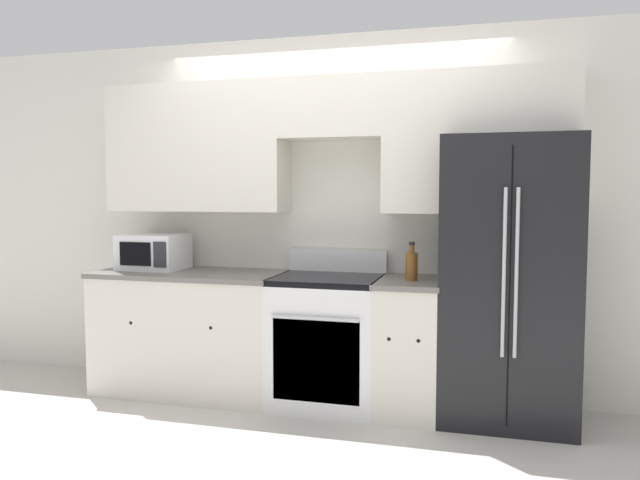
# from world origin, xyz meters

# --- Properties ---
(ground_plane) EXTENTS (12.00, 12.00, 0.00)m
(ground_plane) POSITION_xyz_m (0.00, 0.00, 0.00)
(ground_plane) COLOR beige
(wall_back) EXTENTS (8.00, 0.39, 2.60)m
(wall_back) POSITION_xyz_m (-0.00, 0.58, 1.52)
(wall_back) COLOR silver
(wall_back) RESTS_ON ground_plane
(lower_cabinets_left) EXTENTS (1.38, 0.64, 0.89)m
(lower_cabinets_left) POSITION_xyz_m (-0.98, 0.31, 0.45)
(lower_cabinets_left) COLOR silver
(lower_cabinets_left) RESTS_ON ground_plane
(lower_cabinets_right) EXTENTS (0.43, 0.64, 0.89)m
(lower_cabinets_right) POSITION_xyz_m (0.62, 0.31, 0.45)
(lower_cabinets_right) COLOR silver
(lower_cabinets_right) RESTS_ON ground_plane
(oven_range) EXTENTS (0.73, 0.65, 1.05)m
(oven_range) POSITION_xyz_m (0.06, 0.31, 0.45)
(oven_range) COLOR white
(oven_range) RESTS_ON ground_plane
(refrigerator) EXTENTS (0.84, 0.75, 1.82)m
(refrigerator) POSITION_xyz_m (1.24, 0.36, 0.91)
(refrigerator) COLOR black
(refrigerator) RESTS_ON ground_plane
(microwave) EXTENTS (0.45, 0.38, 0.26)m
(microwave) POSITION_xyz_m (-1.31, 0.36, 1.02)
(microwave) COLOR white
(microwave) RESTS_ON lower_cabinets_left
(bottle) EXTENTS (0.08, 0.08, 0.25)m
(bottle) POSITION_xyz_m (0.63, 0.27, 0.99)
(bottle) COLOR brown
(bottle) RESTS_ON lower_cabinets_right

